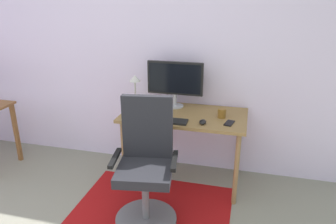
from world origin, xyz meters
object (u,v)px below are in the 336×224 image
object	(u,v)px
monitor	(175,80)
office_chair	(146,174)
desk	(184,122)
desk_lamp	(135,86)
coffee_cup	(222,113)
cell_phone	(229,123)
computer_mouse	(203,122)
keyboard	(164,120)

from	to	relation	value
monitor	office_chair	distance (m)	1.05
desk	desk_lamp	distance (m)	0.60
desk	coffee_cup	world-z (taller)	coffee_cup
cell_phone	desk	bearing A→B (deg)	174.74
computer_mouse	desk_lamp	bearing A→B (deg)	166.04
keyboard	office_chair	distance (m)	0.54
computer_mouse	monitor	bearing A→B (deg)	131.75
keyboard	coffee_cup	distance (m)	0.55
cell_phone	office_chair	distance (m)	0.88
monitor	keyboard	xyz separation A→B (m)	(-0.00, -0.42, -0.28)
keyboard	computer_mouse	bearing A→B (deg)	4.62
keyboard	desk_lamp	xyz separation A→B (m)	(-0.35, 0.20, 0.25)
keyboard	computer_mouse	size ratio (longest dim) A/B	4.13
desk	keyboard	world-z (taller)	keyboard
desk_lamp	office_chair	world-z (taller)	desk_lamp
monitor	cell_phone	bearing A→B (deg)	-29.66
keyboard	cell_phone	distance (m)	0.59
keyboard	coffee_cup	size ratio (longest dim) A/B	4.94
desk_lamp	office_chair	bearing A→B (deg)	-64.22
monitor	desk_lamp	size ratio (longest dim) A/B	1.57
computer_mouse	office_chair	bearing A→B (deg)	-130.08
desk_lamp	cell_phone	bearing A→B (deg)	-6.96
desk	cell_phone	bearing A→B (deg)	-17.85
desk	desk_lamp	world-z (taller)	desk_lamp
desk	cell_phone	distance (m)	0.48
computer_mouse	keyboard	bearing A→B (deg)	-175.38
desk_lamp	coffee_cup	bearing A→B (deg)	1.58
computer_mouse	office_chair	distance (m)	0.69
desk	cell_phone	xyz separation A→B (m)	(0.45, -0.14, 0.09)
cell_phone	desk_lamp	size ratio (longest dim) A/B	0.38
cell_phone	office_chair	world-z (taller)	office_chair
keyboard	office_chair	size ratio (longest dim) A/B	0.40
computer_mouse	cell_phone	size ratio (longest dim) A/B	0.74
desk_lamp	office_chair	xyz separation A→B (m)	(0.31, -0.64, -0.57)
desk	computer_mouse	distance (m)	0.31
keyboard	desk_lamp	world-z (taller)	desk_lamp
keyboard	desk_lamp	size ratio (longest dim) A/B	1.17
computer_mouse	coffee_cup	distance (m)	0.25
keyboard	cell_phone	bearing A→B (deg)	8.64
desk	computer_mouse	xyz separation A→B (m)	(0.21, -0.20, 0.10)
desk	monitor	xyz separation A→B (m)	(-0.14, 0.19, 0.37)
monitor	computer_mouse	xyz separation A→B (m)	(0.35, -0.39, -0.27)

